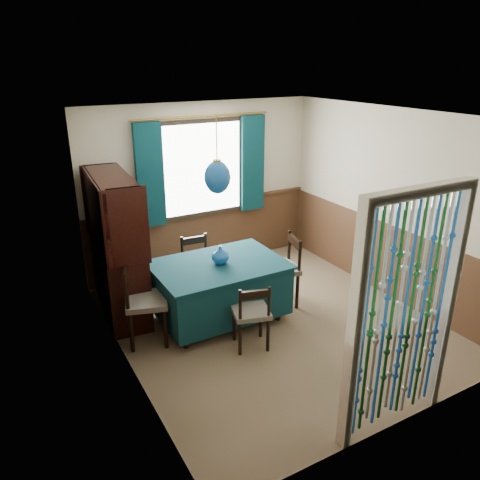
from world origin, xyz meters
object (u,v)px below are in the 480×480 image
chair_far (198,265)px  chair_near (251,313)px  bowl_shelf (124,225)px  vase_sideboard (113,231)px  chair_right (282,268)px  pendant_lamp (217,177)px  sideboard (118,267)px  vase_table (220,255)px  dining_table (219,287)px  chair_left (144,302)px

chair_far → chair_near: bearing=94.8°
bowl_shelf → vase_sideboard: 0.65m
chair_right → vase_sideboard: size_ratio=5.52×
chair_far → vase_sideboard: size_ratio=4.91×
bowl_shelf → vase_sideboard: bearing=90.0°
chair_far → pendant_lamp: bearing=92.3°
chair_far → bowl_shelf: (-0.98, -0.16, 0.80)m
sideboard → vase_sideboard: (0.06, 0.33, 0.36)m
pendant_lamp → vase_table: bearing=14.4°
chair_far → vase_table: bearing=94.4°
bowl_shelf → vase_sideboard: (0.00, 0.60, -0.27)m
pendant_lamp → vase_table: 0.96m
dining_table → vase_sideboard: vase_sideboard is taller
dining_table → pendant_lamp: 1.38m
chair_near → bowl_shelf: 1.80m
chair_far → chair_right: 1.14m
chair_right → dining_table: bearing=103.0°
vase_sideboard → sideboard: bearing=-100.3°
chair_left → bowl_shelf: size_ratio=4.67×
chair_near → bowl_shelf: size_ratio=3.92×
chair_near → chair_far: 1.42m
chair_right → sideboard: (-1.92, 0.83, 0.12)m
dining_table → bowl_shelf: 1.36m
chair_near → chair_left: 1.22m
vase_sideboard → dining_table: bearing=-49.9°
chair_far → sideboard: bearing=-1.1°
chair_right → pendant_lamp: size_ratio=1.08×
sideboard → vase_table: bearing=-32.8°
chair_near → vase_sideboard: vase_sideboard is taller
sideboard → bowl_shelf: (0.06, -0.26, 0.63)m
pendant_lamp → vase_sideboard: bearing=130.1°
dining_table → chair_left: chair_left is taller
dining_table → chair_far: bearing=87.5°
sideboard → chair_right: bearing=-18.9°
dining_table → chair_near: bearing=-87.6°
chair_far → pendant_lamp: size_ratio=0.96×
chair_far → dining_table: bearing=92.3°
chair_right → sideboard: bearing=81.5°
chair_right → vase_sideboard: vase_sideboard is taller
pendant_lamp → chair_far: bearing=87.5°
chair_left → vase_table: same height
pendant_lamp → vase_table: size_ratio=4.30×
vase_table → bowl_shelf: 1.18m
chair_left → pendant_lamp: (0.96, 0.03, 1.31)m
chair_near → chair_right: (0.87, 0.70, 0.07)m
chair_near → chair_far: size_ratio=0.96×
dining_table → vase_table: (0.03, 0.01, 0.42)m
vase_table → bowl_shelf: size_ratio=0.99×
chair_left → sideboard: sideboard is taller
sideboard → bowl_shelf: sideboard is taller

